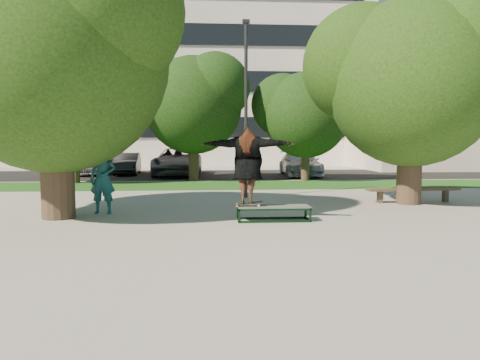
{
  "coord_description": "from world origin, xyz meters",
  "views": [
    {
      "loc": [
        -0.4,
        -11.27,
        2.01
      ],
      "look_at": [
        0.47,
        0.6,
        1.0
      ],
      "focal_mm": 35.0,
      "sensor_mm": 36.0,
      "label": 1
    }
  ],
  "objects": [
    {
      "name": "bg_tree_right",
      "position": [
        4.43,
        11.57,
        3.49
      ],
      "size": [
        5.04,
        4.31,
        5.43
      ],
      "color": "#38281E",
      "rests_on": "ground"
    },
    {
      "name": "grass_strip",
      "position": [
        1.0,
        9.5,
        0.01
      ],
      "size": [
        30.0,
        4.0,
        0.02
      ],
      "primitive_type": "cube",
      "color": "#174914",
      "rests_on": "ground"
    },
    {
      "name": "skater_rig",
      "position": [
        0.63,
        0.2,
        1.39
      ],
      "size": [
        2.4,
        1.19,
        1.96
      ],
      "rotation": [
        0.0,
        0.0,
        2.89
      ],
      "color": "white",
      "rests_on": "grind_box"
    },
    {
      "name": "car_silver_a",
      "position": [
        -6.82,
        16.5,
        0.77
      ],
      "size": [
        2.16,
        4.65,
        1.54
      ],
      "primitive_type": "imported",
      "rotation": [
        0.0,
        0.0,
        -0.08
      ],
      "color": "silver",
      "rests_on": "asphalt_strip"
    },
    {
      "name": "car_dark",
      "position": [
        -5.0,
        16.5,
        0.63
      ],
      "size": [
        1.58,
        3.92,
        1.27
      ],
      "primitive_type": "imported",
      "rotation": [
        0.0,
        0.0,
        0.06
      ],
      "color": "black",
      "rests_on": "asphalt_strip"
    },
    {
      "name": "bg_tree_mid",
      "position": [
        -1.08,
        12.08,
        4.02
      ],
      "size": [
        5.76,
        4.92,
        6.24
      ],
      "color": "#38281E",
      "rests_on": "ground"
    },
    {
      "name": "tree_right",
      "position": [
        5.92,
        3.08,
        4.09
      ],
      "size": [
        6.24,
        5.33,
        6.51
      ],
      "color": "#38281E",
      "rests_on": "ground"
    },
    {
      "name": "tree_left",
      "position": [
        -4.29,
        1.09,
        4.42
      ],
      "size": [
        6.96,
        5.95,
        7.12
      ],
      "color": "#38281E",
      "rests_on": "ground"
    },
    {
      "name": "car_grey",
      "position": [
        -2.0,
        15.54,
        0.79
      ],
      "size": [
        2.67,
        5.7,
        1.58
      ],
      "primitive_type": "imported",
      "rotation": [
        0.0,
        0.0,
        -0.01
      ],
      "color": "slate",
      "rests_on": "asphalt_strip"
    },
    {
      "name": "ground",
      "position": [
        0.0,
        0.0,
        0.0
      ],
      "size": [
        120.0,
        120.0,
        0.0
      ],
      "primitive_type": "plane",
      "color": "gray",
      "rests_on": "ground"
    },
    {
      "name": "lamppost",
      "position": [
        1.0,
        5.0,
        3.15
      ],
      "size": [
        0.25,
        0.15,
        6.11
      ],
      "color": "#2D2D30",
      "rests_on": "ground"
    },
    {
      "name": "bystander",
      "position": [
        -3.21,
        1.7,
        0.96
      ],
      "size": [
        0.73,
        0.51,
        1.91
      ],
      "primitive_type": "imported",
      "rotation": [
        0.0,
        0.0,
        -0.08
      ],
      "color": "#175257",
      "rests_on": "ground"
    },
    {
      "name": "bg_tree_left",
      "position": [
        -6.57,
        11.07,
        3.73
      ],
      "size": [
        5.28,
        4.51,
        5.77
      ],
      "color": "#38281E",
      "rests_on": "ground"
    },
    {
      "name": "office_building",
      "position": [
        -2.0,
        31.98,
        8.0
      ],
      "size": [
        30.0,
        14.12,
        16.0
      ],
      "color": "beige",
      "rests_on": "ground"
    },
    {
      "name": "bench",
      "position": [
        6.29,
        3.31,
        0.4
      ],
      "size": [
        3.1,
        0.62,
        0.47
      ],
      "rotation": [
        0.0,
        0.0,
        0.07
      ],
      "color": "#4E422E",
      "rests_on": "ground"
    },
    {
      "name": "car_silver_b",
      "position": [
        4.93,
        14.82,
        0.7
      ],
      "size": [
        2.1,
        4.87,
        1.4
      ],
      "primitive_type": "imported",
      "rotation": [
        0.0,
        0.0,
        -0.03
      ],
      "color": "#BABBC0",
      "rests_on": "asphalt_strip"
    },
    {
      "name": "grind_box",
      "position": [
        1.28,
        0.2,
        0.19
      ],
      "size": [
        1.8,
        0.6,
        0.38
      ],
      "color": "black",
      "rests_on": "ground"
    },
    {
      "name": "side_building",
      "position": [
        18.0,
        22.0,
        4.0
      ],
      "size": [
        15.0,
        10.0,
        8.0
      ],
      "primitive_type": "cube",
      "color": "beige",
      "rests_on": "ground"
    },
    {
      "name": "asphalt_strip",
      "position": [
        0.0,
        16.0,
        0.01
      ],
      "size": [
        40.0,
        8.0,
        0.01
      ],
      "primitive_type": "cube",
      "color": "black",
      "rests_on": "ground"
    }
  ]
}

